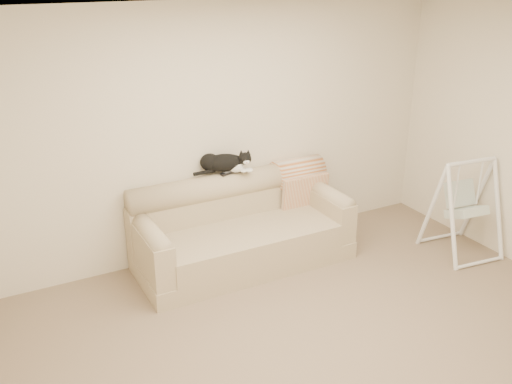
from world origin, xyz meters
TOP-DOWN VIEW (x-y plane):
  - ground_plane at (0.00, 0.00)m, footprint 5.00×5.00m
  - room_shell at (0.00, 0.00)m, footprint 5.04×4.04m
  - sofa at (-0.03, 1.62)m, footprint 2.20×0.93m
  - remote_a at (-0.05, 1.84)m, footprint 0.19×0.09m
  - remote_b at (0.09, 1.84)m, footprint 0.17×0.06m
  - tuxedo_cat at (-0.07, 1.88)m, footprint 0.61×0.38m
  - throw_blanket at (0.81, 1.84)m, footprint 0.56×0.38m
  - baby_swing at (2.15, 0.69)m, footprint 0.71×0.75m

SIDE VIEW (x-z plane):
  - ground_plane at x=0.00m, z-range 0.00..0.00m
  - sofa at x=-0.03m, z-range -0.10..0.80m
  - baby_swing at x=2.15m, z-range 0.00..1.05m
  - throw_blanket at x=0.81m, z-range 0.44..1.01m
  - remote_b at x=0.09m, z-range 0.90..0.92m
  - remote_a at x=-0.05m, z-range 0.90..0.92m
  - tuxedo_cat at x=-0.07m, z-range 0.89..1.13m
  - room_shell at x=0.00m, z-range 0.23..2.83m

